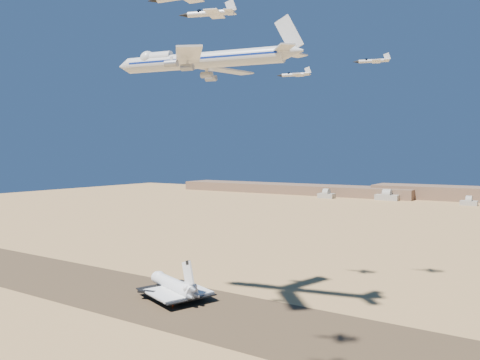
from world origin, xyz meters
The scene contains 11 objects.
ground centered at (0.00, 0.00, 0.00)m, with size 1200.00×1200.00×0.00m, color tan.
runway centered at (0.00, 0.00, 0.03)m, with size 600.00×50.00×0.06m, color #4B3725.
hangars centered at (-64.00, 478.43, 4.83)m, with size 200.50×29.50×30.00m.
shuttle centered at (-19.42, 6.02, 5.01)m, with size 38.33×31.28×18.65m.
carrier_747 centered at (5.22, -8.52, 94.88)m, with size 72.48×54.78×18.01m.
crew_a centered at (-10.08, -5.05, 1.00)m, with size 0.68×0.45×1.87m, color #BF360B.
crew_b centered at (-14.31, -2.53, 1.01)m, with size 0.93×0.53×1.90m, color #BF360B.
crew_c centered at (-11.17, -3.14, 0.87)m, with size 0.95×0.49×1.62m, color #BF360B.
chase_jet_a centered at (42.65, -51.28, 95.08)m, with size 14.20×8.34×3.63m.
chase_jet_d centered at (20.70, 40.35, 95.49)m, with size 15.06×8.60×3.80m.
chase_jet_e centered at (49.02, 58.03, 101.26)m, with size 15.46×9.01×3.94m.
Camera 1 is at (110.86, -143.64, 61.03)m, focal length 35.00 mm.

